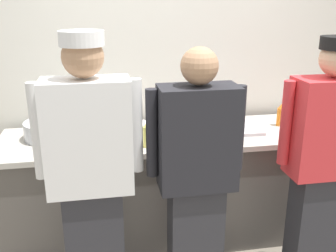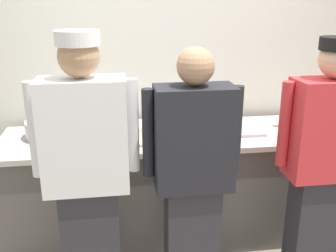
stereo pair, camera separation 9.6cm
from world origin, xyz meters
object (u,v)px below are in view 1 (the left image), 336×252
object	(u,v)px
plate_stack_front	(137,129)
chef_far_right	(324,160)
ramekin_green_sauce	(309,129)
squeeze_bottle_secondary	(280,115)
squeeze_bottle_primary	(147,135)
ramekin_orange_sauce	(109,134)
sheet_tray	(227,129)
deli_cup	(292,130)
chef_center	(197,175)
chef_near_left	(91,173)
mixing_bowl_steel	(50,130)
ramekin_yellow_sauce	(172,140)

from	to	relation	value
plate_stack_front	chef_far_right	bearing A→B (deg)	-33.61
plate_stack_front	ramekin_green_sauce	world-z (taller)	plate_stack_front
squeeze_bottle_secondary	plate_stack_front	bearing A→B (deg)	179.11
squeeze_bottle_primary	ramekin_orange_sauce	bearing A→B (deg)	136.23
sheet_tray	squeeze_bottle_secondary	world-z (taller)	squeeze_bottle_secondary
squeeze_bottle_secondary	deli_cup	world-z (taller)	squeeze_bottle_secondary
chef_center	squeeze_bottle_secondary	bearing A→B (deg)	39.85
chef_near_left	mixing_bowl_steel	bearing A→B (deg)	111.74
chef_far_right	chef_center	bearing A→B (deg)	-179.27
chef_near_left	squeeze_bottle_secondary	world-z (taller)	chef_near_left
squeeze_bottle_primary	ramekin_orange_sauce	world-z (taller)	squeeze_bottle_primary
chef_near_left	squeeze_bottle_primary	xyz separation A→B (m)	(0.39, 0.45, 0.05)
sheet_tray	ramekin_yellow_sauce	size ratio (longest dim) A/B	4.65
ramekin_yellow_sauce	deli_cup	distance (m)	0.93
squeeze_bottle_primary	deli_cup	world-z (taller)	squeeze_bottle_primary
ramekin_orange_sauce	chef_far_right	bearing A→B (deg)	-27.35
chef_near_left	squeeze_bottle_primary	world-z (taller)	chef_near_left
ramekin_orange_sauce	deli_cup	size ratio (longest dim) A/B	1.12
mixing_bowl_steel	ramekin_orange_sauce	xyz separation A→B (m)	(0.43, -0.06, -0.04)
squeeze_bottle_secondary	ramekin_orange_sauce	xyz separation A→B (m)	(-1.39, -0.04, -0.07)
chef_far_right	squeeze_bottle_primary	size ratio (longest dim) A/B	9.19
chef_far_right	ramekin_green_sauce	distance (m)	0.58
chef_far_right	chef_near_left	bearing A→B (deg)	-179.83
squeeze_bottle_primary	ramekin_yellow_sauce	xyz separation A→B (m)	(0.18, 0.03, -0.06)
chef_center	plate_stack_front	distance (m)	0.82
chef_center	squeeze_bottle_primary	size ratio (longest dim) A/B	8.98
chef_center	ramekin_yellow_sauce	distance (m)	0.49
plate_stack_front	ramekin_yellow_sauce	xyz separation A→B (m)	(0.22, -0.27, -0.01)
chef_center	ramekin_orange_sauce	xyz separation A→B (m)	(-0.50, 0.71, 0.04)
chef_center	squeeze_bottle_primary	xyz separation A→B (m)	(-0.24, 0.46, 0.11)
squeeze_bottle_primary	deli_cup	size ratio (longest dim) A/B	2.01
chef_far_right	deli_cup	bearing A→B (deg)	86.80
chef_near_left	ramekin_green_sauce	distance (m)	1.76
sheet_tray	deli_cup	size ratio (longest dim) A/B	5.57
ramekin_green_sauce	ramekin_orange_sauce	bearing A→B (deg)	174.29
plate_stack_front	ramekin_orange_sauce	bearing A→B (deg)	-166.05
chef_center	deli_cup	xyz separation A→B (m)	(0.87, 0.50, 0.07)
ramekin_orange_sauce	chef_center	bearing A→B (deg)	-54.70
sheet_tray	deli_cup	xyz separation A→B (m)	(0.45, -0.20, 0.03)
chef_near_left	ramekin_orange_sauce	world-z (taller)	chef_near_left
sheet_tray	deli_cup	distance (m)	0.49
ramekin_yellow_sauce	deli_cup	size ratio (longest dim) A/B	1.20
chef_near_left	sheet_tray	world-z (taller)	chef_near_left
squeeze_bottle_secondary	ramekin_yellow_sauce	xyz separation A→B (m)	(-0.95, -0.26, -0.06)
ramekin_green_sauce	plate_stack_front	bearing A→B (deg)	171.08
ramekin_yellow_sauce	chef_far_right	bearing A→B (deg)	-27.78
ramekin_green_sauce	ramekin_yellow_sauce	distance (m)	1.11
squeeze_bottle_secondary	ramekin_green_sauce	world-z (taller)	squeeze_bottle_secondary
sheet_tray	ramekin_orange_sauce	world-z (taller)	ramekin_orange_sauce
ramekin_orange_sauce	ramekin_yellow_sauce	distance (m)	0.49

